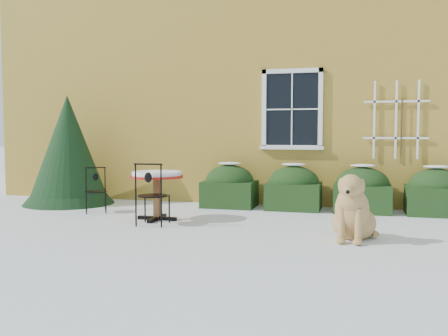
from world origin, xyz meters
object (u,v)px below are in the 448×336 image
(patio_chair_near, at_px, (152,194))
(dog, at_px, (353,213))
(evergreen_shrub, at_px, (68,160))
(patio_chair_far, at_px, (96,190))
(bistro_table, at_px, (157,180))

(patio_chair_near, bearing_deg, dog, 169.39)
(evergreen_shrub, xyz_separation_m, patio_chair_far, (1.13, -0.88, -0.50))
(patio_chair_near, xyz_separation_m, dog, (3.16, -0.35, -0.12))
(evergreen_shrub, xyz_separation_m, patio_chair_near, (2.69, -1.85, -0.41))
(dog, bearing_deg, patio_chair_near, -178.52)
(evergreen_shrub, height_order, patio_chair_near, evergreen_shrub)
(dog, bearing_deg, evergreen_shrub, 167.23)
(evergreen_shrub, bearing_deg, bistro_table, -28.07)
(evergreen_shrub, relative_size, bistro_table, 2.53)
(patio_chair_far, bearing_deg, evergreen_shrub, 112.20)
(bistro_table, bearing_deg, evergreen_shrub, 151.93)
(bistro_table, bearing_deg, dog, -14.22)
(patio_chair_near, distance_m, patio_chair_far, 1.84)
(evergreen_shrub, distance_m, patio_chair_near, 3.29)
(dog, bearing_deg, patio_chair_far, 172.22)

